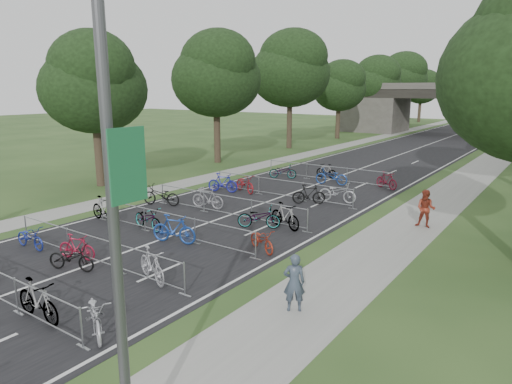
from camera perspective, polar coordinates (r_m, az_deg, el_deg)
road at (r=54.43m, az=20.23°, el=5.39°), size 11.00×140.00×0.01m
sidewalk_right at (r=52.94m, az=28.60°, el=4.43°), size 3.00×140.00×0.01m
sidewalk_left at (r=56.82m, az=12.90°, el=6.14°), size 2.00×140.00×0.01m
lane_markings at (r=54.43m, az=20.23°, el=5.39°), size 0.12×140.00×0.00m
overpass_bridge at (r=68.72m, az=23.84°, el=9.44°), size 31.00×8.00×7.05m
lamppost at (r=7.33m, az=-17.23°, el=-3.65°), size 0.61×0.65×8.21m
tree_left_0 at (r=31.19m, az=-19.64°, el=12.46°), size 6.72×6.72×10.25m
tree_left_1 at (r=39.42m, az=-4.97°, el=14.24°), size 7.56×7.56×11.53m
tree_left_2 at (r=49.23m, az=4.36°, el=14.90°), size 8.40×8.40×12.81m
tree_left_3 at (r=59.80m, az=10.42°, el=12.79°), size 6.72×6.72×10.25m
tree_left_4 at (r=70.86m, az=14.67°, el=13.22°), size 7.56×7.56×11.53m
tree_left_5 at (r=82.19m, az=17.77°, el=13.49°), size 8.40×8.40×12.81m
tree_left_6 at (r=93.65m, az=20.01°, el=12.18°), size 6.72×6.72×10.25m
barrier_row_2 at (r=17.80m, az=-19.73°, el=-6.78°), size 9.70×0.08×1.10m
barrier_row_3 at (r=20.08m, az=-10.86°, el=-4.04°), size 9.70×0.08×1.10m
barrier_row_4 at (r=22.91m, az=-3.67°, el=-1.73°), size 9.70×0.08×1.10m
barrier_row_5 at (r=26.87m, az=3.03°, el=0.45°), size 9.70×0.08×1.10m
barrier_row_6 at (r=32.01m, az=8.78°, el=2.32°), size 9.70×0.08×1.10m
bike_6 at (r=14.20m, az=-25.62°, el=-12.17°), size 1.98×0.57×1.18m
bike_7 at (r=12.97m, az=-19.40°, el=-14.31°), size 2.10×1.61×1.06m
bike_8 at (r=20.43m, az=-26.38°, el=-5.13°), size 1.78×0.66×0.93m
bike_9 at (r=18.43m, az=-21.50°, el=-6.44°), size 1.69×0.88×0.98m
bike_10 at (r=17.44m, az=-22.09°, el=-7.64°), size 1.91×1.21×0.95m
bike_11 at (r=15.65m, az=-12.90°, el=-8.91°), size 2.00×1.16×1.16m
bike_12 at (r=23.20m, az=-18.48°, el=-2.04°), size 2.06×0.76×1.21m
bike_13 at (r=21.26m, az=-13.36°, el=-3.26°), size 2.10×1.00×1.06m
bike_14 at (r=19.20m, az=-10.22°, el=-4.61°), size 2.09×1.06×1.21m
bike_15 at (r=18.05m, az=0.74°, el=-6.05°), size 1.81×1.29×0.90m
bike_16 at (r=25.49m, az=-11.79°, el=-0.43°), size 2.30×1.39×1.14m
bike_17 at (r=24.47m, az=-6.07°, el=-0.75°), size 1.99×0.86×1.16m
bike_18 at (r=20.93m, az=0.38°, el=-3.17°), size 2.09×1.53×1.05m
bike_19 at (r=20.92m, az=3.65°, el=-3.02°), size 2.04×1.16×1.18m
bike_20 at (r=28.26m, az=-4.18°, el=1.14°), size 2.04×1.06×1.18m
bike_21 at (r=28.17m, az=-1.38°, el=1.06°), size 2.21×1.55×1.10m
bike_22 at (r=25.46m, az=6.61°, el=-0.30°), size 1.84×1.38×1.10m
bike_23 at (r=26.08m, az=10.14°, el=-0.07°), size 2.23×1.04×1.13m
bike_24 at (r=32.60m, az=3.37°, el=2.58°), size 2.05×1.39×1.02m
bike_25 at (r=33.07m, az=8.78°, el=2.59°), size 1.74×0.68×1.02m
bike_26 at (r=30.83m, az=9.41°, el=1.94°), size 2.26×1.18×1.13m
bike_27 at (r=30.34m, az=16.01°, el=1.39°), size 1.85×1.26×1.09m
pedestrian_a at (r=13.33m, az=4.79°, el=-11.24°), size 0.75×0.70×1.73m
pedestrian_b at (r=22.35m, az=20.45°, el=-2.00°), size 0.89×0.71×1.77m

